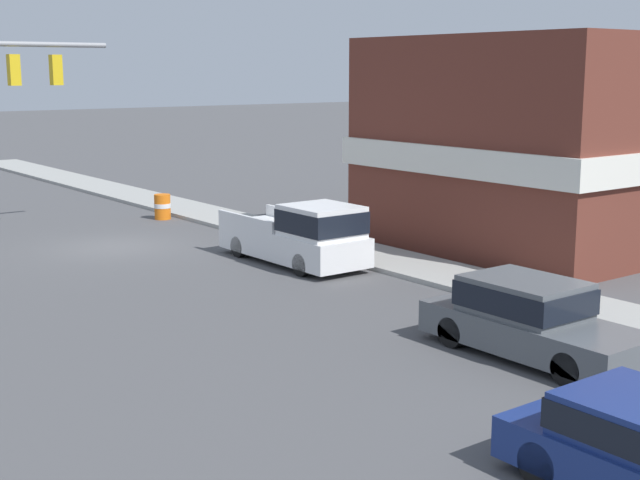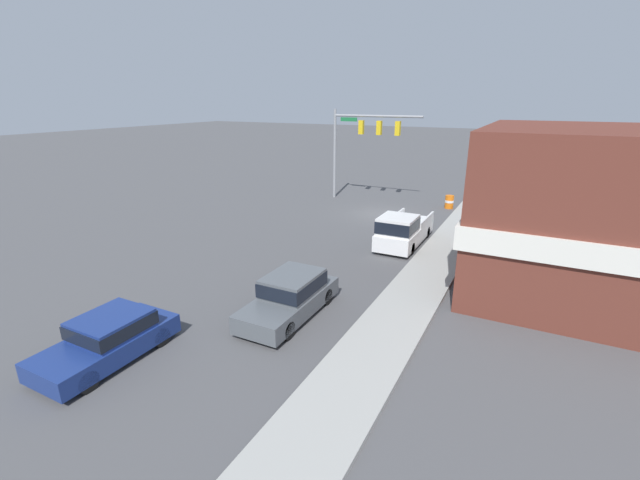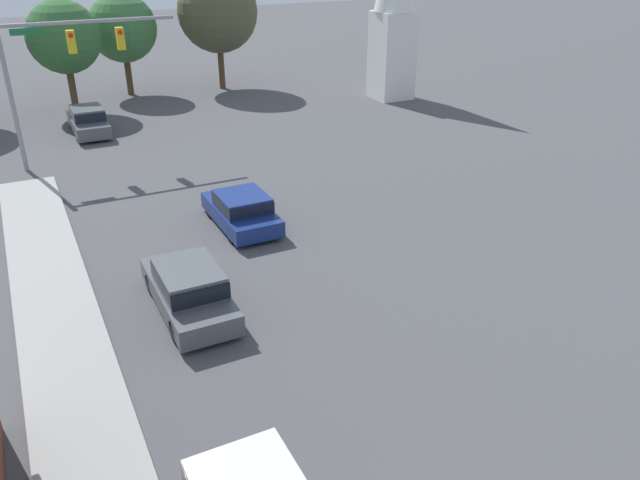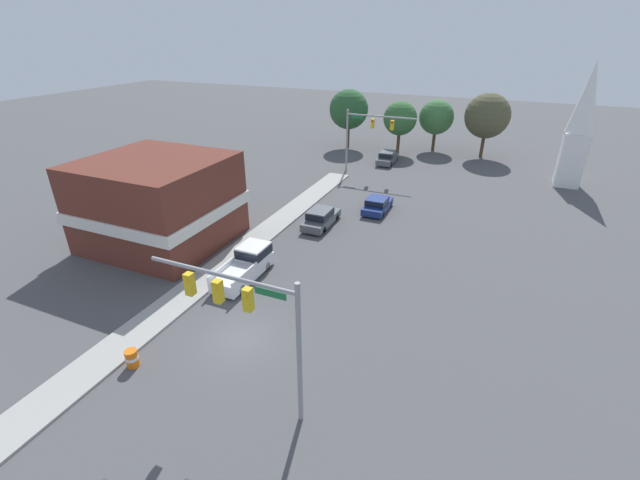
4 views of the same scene
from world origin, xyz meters
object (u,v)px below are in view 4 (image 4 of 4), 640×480
(construction_barrel, at_px, (132,358))
(car_lead, at_px, (321,217))
(car_distant, at_px, (387,157))
(pickup_truck_parked, at_px, (247,263))
(car_oncoming, at_px, (377,204))

(construction_barrel, bearing_deg, car_lead, 84.39)
(car_distant, bearing_deg, construction_barrel, -92.92)
(car_lead, xyz_separation_m, car_distant, (0.14, 21.20, 0.00))
(car_distant, bearing_deg, pickup_truck_parked, -92.81)
(car_lead, relative_size, pickup_truck_parked, 0.89)
(car_oncoming, distance_m, construction_barrel, 25.64)
(car_oncoming, height_order, pickup_truck_parked, pickup_truck_parked)
(car_oncoming, bearing_deg, car_distant, -77.83)
(car_lead, height_order, car_distant, car_distant)
(car_lead, bearing_deg, car_distant, 89.62)
(car_oncoming, distance_m, pickup_truck_parked, 15.71)
(car_lead, height_order, construction_barrel, car_lead)
(car_lead, distance_m, car_oncoming, 6.29)
(pickup_truck_parked, bearing_deg, car_distant, 87.19)
(car_distant, height_order, pickup_truck_parked, pickup_truck_parked)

